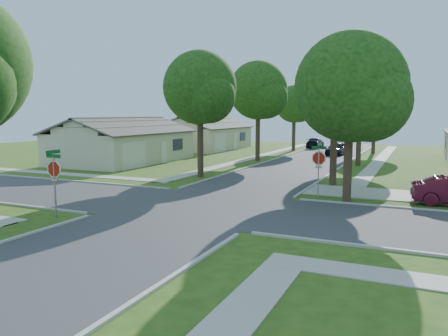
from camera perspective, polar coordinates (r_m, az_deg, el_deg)
ground at (r=21.49m, az=-2.98°, el=-5.06°), size 100.00×100.00×0.00m
road_ns at (r=21.49m, az=-2.98°, el=-5.05°), size 7.00×100.00×0.02m
sidewalk_ne at (r=45.03m, az=19.66°, el=0.93°), size 1.20×40.00×0.04m
sidewalk_nw at (r=47.57m, az=4.87°, el=1.63°), size 1.20×40.00×0.04m
driveway at (r=26.21m, az=20.13°, el=-3.23°), size 8.80×3.60×0.05m
stop_sign_sw at (r=20.18m, az=-21.31°, el=-0.48°), size 1.05×0.80×2.98m
stop_sign_ne at (r=24.01m, az=12.27°, el=0.97°), size 1.05×0.80×2.98m
tree_e_near at (r=28.12m, az=14.44°, el=9.15°), size 4.97×4.80×8.28m
tree_e_mid at (r=40.01m, az=17.50°, el=9.24°), size 5.59×5.40×9.21m
tree_e_far at (r=52.92m, az=19.20°, el=8.27°), size 5.17×5.00×8.72m
tree_w_near at (r=31.19m, az=-3.06°, el=10.01°), size 5.38×5.20×8.97m
tree_w_mid at (r=42.21m, az=4.56°, el=9.73°), size 5.80×5.60×9.56m
tree_w_far at (r=54.59m, az=9.21°, el=8.03°), size 4.76×4.60×8.04m
tree_ne_corner at (r=23.13m, az=16.32°, el=9.46°), size 5.80×5.60×8.66m
house_nw_near at (r=42.42m, az=-12.97°, el=2.84°), size 8.42×13.60×4.23m
house_nw_far at (r=56.86m, az=-2.54°, el=4.05°), size 8.42×13.60×4.23m
car_curb_east at (r=49.70m, az=14.46°, el=2.47°), size 2.05×4.36×1.44m
car_curb_west at (r=59.48m, az=11.80°, el=3.23°), size 2.20×4.79×1.36m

